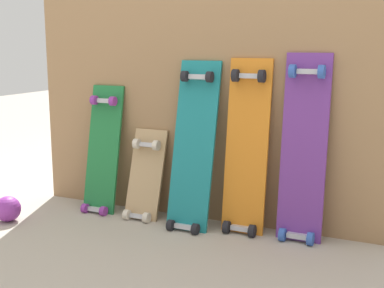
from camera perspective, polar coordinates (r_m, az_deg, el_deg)
name	(u,v)px	position (r m, az deg, el deg)	size (l,w,h in m)	color
ground_plane	(197,221)	(2.88, 0.59, -8.32)	(12.00, 12.00, 0.00)	#A89E8E
plywood_wall_panel	(203,52)	(2.78, 1.23, 9.92)	(2.04, 0.04, 1.80)	#99724C
skateboard_green	(103,155)	(3.03, -9.69, -1.21)	(0.20, 0.22, 0.78)	#1E7238
skateboard_natural	(145,181)	(2.91, -5.16, -3.97)	(0.20, 0.22, 0.55)	tan
skateboard_teal	(193,152)	(2.71, 0.11, -0.87)	(0.23, 0.27, 0.93)	#197A7F
skateboard_orange	(246,153)	(2.65, 5.90, -0.96)	(0.22, 0.19, 0.94)	orange
skateboard_purple	(303,155)	(2.58, 11.98, -1.14)	(0.22, 0.18, 0.97)	#6B338C
rubber_ball	(8,209)	(3.02, -19.36, -6.66)	(0.14, 0.14, 0.14)	purple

